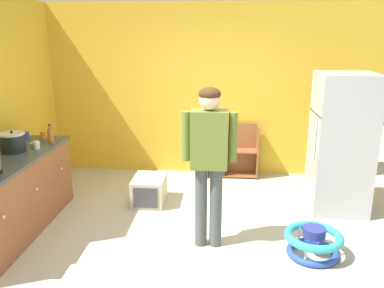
{
  "coord_description": "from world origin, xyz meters",
  "views": [
    {
      "loc": [
        0.2,
        -3.99,
        2.27
      ],
      "look_at": [
        -0.18,
        0.56,
        0.97
      ],
      "focal_mm": 37.34,
      "sensor_mm": 36.0,
      "label": 1
    }
  ],
  "objects_px": {
    "amber_bottle": "(51,136)",
    "orange_cup": "(44,135)",
    "refrigerator": "(341,144)",
    "crock_pot": "(13,142)",
    "bookshelf": "(229,154)",
    "white_cup": "(36,145)",
    "pet_carrier": "(149,190)",
    "banana_bunch": "(36,143)",
    "standing_person": "(209,153)",
    "baby_walker": "(313,242)",
    "blue_cup": "(26,136)",
    "kitchen_counter": "(11,197)"
  },
  "relations": [
    {
      "from": "pet_carrier",
      "to": "amber_bottle",
      "type": "bearing_deg",
      "value": -165.44
    },
    {
      "from": "crock_pot",
      "to": "orange_cup",
      "type": "xyz_separation_m",
      "value": [
        0.09,
        0.61,
        -0.07
      ]
    },
    {
      "from": "amber_bottle",
      "to": "refrigerator",
      "type": "bearing_deg",
      "value": 4.98
    },
    {
      "from": "blue_cup",
      "to": "orange_cup",
      "type": "bearing_deg",
      "value": 13.13
    },
    {
      "from": "banana_bunch",
      "to": "orange_cup",
      "type": "height_order",
      "value": "orange_cup"
    },
    {
      "from": "kitchen_counter",
      "to": "white_cup",
      "type": "relative_size",
      "value": 22.33
    },
    {
      "from": "kitchen_counter",
      "to": "refrigerator",
      "type": "bearing_deg",
      "value": 14.45
    },
    {
      "from": "refrigerator",
      "to": "orange_cup",
      "type": "height_order",
      "value": "refrigerator"
    },
    {
      "from": "baby_walker",
      "to": "blue_cup",
      "type": "xyz_separation_m",
      "value": [
        -3.54,
        1.05,
        0.79
      ]
    },
    {
      "from": "banana_bunch",
      "to": "refrigerator",
      "type": "bearing_deg",
      "value": 6.2
    },
    {
      "from": "bookshelf",
      "to": "orange_cup",
      "type": "xyz_separation_m",
      "value": [
        -2.45,
        -1.24,
        0.58
      ]
    },
    {
      "from": "pet_carrier",
      "to": "white_cup",
      "type": "bearing_deg",
      "value": -155.74
    },
    {
      "from": "standing_person",
      "to": "banana_bunch",
      "type": "bearing_deg",
      "value": 163.31
    },
    {
      "from": "pet_carrier",
      "to": "blue_cup",
      "type": "xyz_separation_m",
      "value": [
        -1.59,
        -0.14,
        0.77
      ]
    },
    {
      "from": "bookshelf",
      "to": "white_cup",
      "type": "relative_size",
      "value": 8.95
    },
    {
      "from": "standing_person",
      "to": "refrigerator",
      "type": "bearing_deg",
      "value": 33.18
    },
    {
      "from": "bookshelf",
      "to": "standing_person",
      "type": "height_order",
      "value": "standing_person"
    },
    {
      "from": "standing_person",
      "to": "blue_cup",
      "type": "bearing_deg",
      "value": 159.37
    },
    {
      "from": "pet_carrier",
      "to": "amber_bottle",
      "type": "height_order",
      "value": "amber_bottle"
    },
    {
      "from": "amber_bottle",
      "to": "kitchen_counter",
      "type": "bearing_deg",
      "value": -108.16
    },
    {
      "from": "standing_person",
      "to": "baby_walker",
      "type": "bearing_deg",
      "value": -6.98
    },
    {
      "from": "orange_cup",
      "to": "white_cup",
      "type": "height_order",
      "value": "same"
    },
    {
      "from": "crock_pot",
      "to": "orange_cup",
      "type": "relative_size",
      "value": 3.03
    },
    {
      "from": "orange_cup",
      "to": "blue_cup",
      "type": "xyz_separation_m",
      "value": [
        -0.22,
        -0.05,
        0.0
      ]
    },
    {
      "from": "banana_bunch",
      "to": "bookshelf",
      "type": "bearing_deg",
      "value": 32.82
    },
    {
      "from": "kitchen_counter",
      "to": "standing_person",
      "type": "xyz_separation_m",
      "value": [
        2.25,
        -0.07,
        0.6
      ]
    },
    {
      "from": "baby_walker",
      "to": "white_cup",
      "type": "height_order",
      "value": "white_cup"
    },
    {
      "from": "refrigerator",
      "to": "standing_person",
      "type": "distance_m",
      "value": 1.96
    },
    {
      "from": "standing_person",
      "to": "pet_carrier",
      "type": "xyz_separation_m",
      "value": [
        -0.85,
        1.05,
        -0.87
      ]
    },
    {
      "from": "kitchen_counter",
      "to": "banana_bunch",
      "type": "height_order",
      "value": "banana_bunch"
    },
    {
      "from": "white_cup",
      "to": "standing_person",
      "type": "bearing_deg",
      "value": -13.23
    },
    {
      "from": "kitchen_counter",
      "to": "crock_pot",
      "type": "relative_size",
      "value": 7.38
    },
    {
      "from": "kitchen_counter",
      "to": "pet_carrier",
      "type": "height_order",
      "value": "kitchen_counter"
    },
    {
      "from": "pet_carrier",
      "to": "banana_bunch",
      "type": "height_order",
      "value": "banana_bunch"
    },
    {
      "from": "kitchen_counter",
      "to": "bookshelf",
      "type": "height_order",
      "value": "kitchen_counter"
    },
    {
      "from": "crock_pot",
      "to": "baby_walker",
      "type": "bearing_deg",
      "value": -8.26
    },
    {
      "from": "bookshelf",
      "to": "pet_carrier",
      "type": "distance_m",
      "value": 1.59
    },
    {
      "from": "pet_carrier",
      "to": "crock_pot",
      "type": "distance_m",
      "value": 1.82
    },
    {
      "from": "kitchen_counter",
      "to": "amber_bottle",
      "type": "distance_m",
      "value": 0.9
    },
    {
      "from": "banana_bunch",
      "to": "kitchen_counter",
      "type": "bearing_deg",
      "value": -96.81
    },
    {
      "from": "blue_cup",
      "to": "white_cup",
      "type": "bearing_deg",
      "value": -51.1
    },
    {
      "from": "bookshelf",
      "to": "white_cup",
      "type": "bearing_deg",
      "value": -143.6
    },
    {
      "from": "refrigerator",
      "to": "amber_bottle",
      "type": "height_order",
      "value": "refrigerator"
    },
    {
      "from": "refrigerator",
      "to": "standing_person",
      "type": "xyz_separation_m",
      "value": [
        -1.63,
        -1.07,
        0.16
      ]
    },
    {
      "from": "bookshelf",
      "to": "blue_cup",
      "type": "relative_size",
      "value": 8.95
    },
    {
      "from": "banana_bunch",
      "to": "blue_cup",
      "type": "xyz_separation_m",
      "value": [
        -0.26,
        0.26,
        0.02
      ]
    },
    {
      "from": "amber_bottle",
      "to": "blue_cup",
      "type": "relative_size",
      "value": 2.59
    },
    {
      "from": "refrigerator",
      "to": "crock_pot",
      "type": "distance_m",
      "value": 4.01
    },
    {
      "from": "amber_bottle",
      "to": "orange_cup",
      "type": "distance_m",
      "value": 0.3
    },
    {
      "from": "kitchen_counter",
      "to": "blue_cup",
      "type": "height_order",
      "value": "blue_cup"
    }
  ]
}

